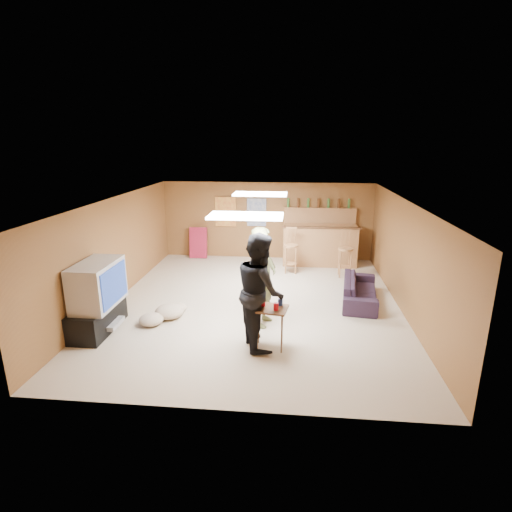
# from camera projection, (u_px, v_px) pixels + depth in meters

# --- Properties ---
(ground) EXTENTS (7.00, 7.00, 0.00)m
(ground) POSITION_uv_depth(u_px,v_px,m) (255.00, 304.00, 8.48)
(ground) COLOR #B8A68C
(ground) RESTS_ON ground
(ceiling) EXTENTS (6.00, 7.00, 0.02)m
(ceiling) POSITION_uv_depth(u_px,v_px,m) (255.00, 200.00, 7.86)
(ceiling) COLOR silver
(ceiling) RESTS_ON ground
(wall_back) EXTENTS (6.00, 0.02, 2.20)m
(wall_back) POSITION_uv_depth(u_px,v_px,m) (267.00, 221.00, 11.51)
(wall_back) COLOR brown
(wall_back) RESTS_ON ground
(wall_front) EXTENTS (6.00, 0.02, 2.20)m
(wall_front) POSITION_uv_depth(u_px,v_px,m) (226.00, 333.00, 4.83)
(wall_front) COLOR brown
(wall_front) RESTS_ON ground
(wall_left) EXTENTS (0.02, 7.00, 2.20)m
(wall_left) POSITION_uv_depth(u_px,v_px,m) (114.00, 250.00, 8.45)
(wall_left) COLOR brown
(wall_left) RESTS_ON ground
(wall_right) EXTENTS (0.02, 7.00, 2.20)m
(wall_right) POSITION_uv_depth(u_px,v_px,m) (406.00, 258.00, 7.89)
(wall_right) COLOR brown
(wall_right) RESTS_ON ground
(tv_stand) EXTENTS (0.55, 1.30, 0.50)m
(tv_stand) POSITION_uv_depth(u_px,v_px,m) (98.00, 318.00, 7.23)
(tv_stand) COLOR black
(tv_stand) RESTS_ON ground
(dvd_box) EXTENTS (0.35, 0.50, 0.08)m
(dvd_box) POSITION_uv_depth(u_px,v_px,m) (110.00, 323.00, 7.24)
(dvd_box) COLOR #B2B2B7
(dvd_box) RESTS_ON tv_stand
(tv_body) EXTENTS (0.60, 1.10, 0.80)m
(tv_body) POSITION_uv_depth(u_px,v_px,m) (98.00, 284.00, 7.04)
(tv_body) COLOR #B2B2B7
(tv_body) RESTS_ON tv_stand
(tv_screen) EXTENTS (0.02, 0.95, 0.65)m
(tv_screen) POSITION_uv_depth(u_px,v_px,m) (114.00, 285.00, 7.01)
(tv_screen) COLOR navy
(tv_screen) RESTS_ON tv_body
(bar_counter) EXTENTS (2.00, 0.60, 1.10)m
(bar_counter) POSITION_uv_depth(u_px,v_px,m) (320.00, 245.00, 11.00)
(bar_counter) COLOR #9B6538
(bar_counter) RESTS_ON ground
(bar_lip) EXTENTS (2.10, 0.12, 0.05)m
(bar_lip) POSITION_uv_depth(u_px,v_px,m) (321.00, 228.00, 10.61)
(bar_lip) COLOR #412715
(bar_lip) RESTS_ON bar_counter
(bar_shelf) EXTENTS (2.00, 0.18, 0.05)m
(bar_shelf) POSITION_uv_depth(u_px,v_px,m) (320.00, 208.00, 11.17)
(bar_shelf) COLOR #9B6538
(bar_shelf) RESTS_ON bar_backing
(bar_backing) EXTENTS (2.00, 0.14, 0.60)m
(bar_backing) POSITION_uv_depth(u_px,v_px,m) (320.00, 219.00, 11.27)
(bar_backing) COLOR #9B6538
(bar_backing) RESTS_ON bar_counter
(poster_left) EXTENTS (0.60, 0.03, 0.85)m
(poster_left) POSITION_uv_depth(u_px,v_px,m) (226.00, 212.00, 11.52)
(poster_left) COLOR #BF3F26
(poster_left) RESTS_ON wall_back
(poster_right) EXTENTS (0.55, 0.03, 0.80)m
(poster_right) POSITION_uv_depth(u_px,v_px,m) (257.00, 212.00, 11.43)
(poster_right) COLOR #334C99
(poster_right) RESTS_ON wall_back
(folding_chair_stack) EXTENTS (0.50, 0.26, 0.91)m
(folding_chair_stack) POSITION_uv_depth(u_px,v_px,m) (198.00, 243.00, 11.69)
(folding_chair_stack) COLOR #A01D3A
(folding_chair_stack) RESTS_ON ground
(ceiling_panel_front) EXTENTS (1.20, 0.60, 0.04)m
(ceiling_panel_front) POSITION_uv_depth(u_px,v_px,m) (246.00, 216.00, 6.44)
(ceiling_panel_front) COLOR white
(ceiling_panel_front) RESTS_ON ceiling
(ceiling_panel_back) EXTENTS (1.20, 0.60, 0.04)m
(ceiling_panel_back) POSITION_uv_depth(u_px,v_px,m) (260.00, 194.00, 9.02)
(ceiling_panel_back) COLOR white
(ceiling_panel_back) RESTS_ON ceiling
(person_olive) EXTENTS (0.58, 0.76, 1.87)m
(person_olive) POSITION_uv_depth(u_px,v_px,m) (263.00, 277.00, 7.31)
(person_olive) COLOR #64693D
(person_olive) RESTS_ON ground
(person_black) EXTENTS (1.00, 1.13, 1.94)m
(person_black) POSITION_uv_depth(u_px,v_px,m) (260.00, 291.00, 6.54)
(person_black) COLOR black
(person_black) RESTS_ON ground
(sofa) EXTENTS (0.92, 1.84, 0.51)m
(sofa) POSITION_uv_depth(u_px,v_px,m) (360.00, 290.00, 8.54)
(sofa) COLOR black
(sofa) RESTS_ON ground
(tray_table) EXTENTS (0.62, 0.53, 0.72)m
(tray_table) POSITION_uv_depth(u_px,v_px,m) (270.00, 328.00, 6.59)
(tray_table) COLOR #412715
(tray_table) RESTS_ON ground
(cup_red_near) EXTENTS (0.08, 0.08, 0.10)m
(cup_red_near) POSITION_uv_depth(u_px,v_px,m) (263.00, 303.00, 6.55)
(cup_red_near) COLOR red
(cup_red_near) RESTS_ON tray_table
(cup_red_far) EXTENTS (0.11, 0.11, 0.11)m
(cup_red_far) POSITION_uv_depth(u_px,v_px,m) (276.00, 307.00, 6.40)
(cup_red_far) COLOR red
(cup_red_far) RESTS_ON tray_table
(cup_blue) EXTENTS (0.11, 0.11, 0.12)m
(cup_blue) POSITION_uv_depth(u_px,v_px,m) (280.00, 302.00, 6.58)
(cup_blue) COLOR navy
(cup_blue) RESTS_ON tray_table
(bar_stool_left) EXTENTS (0.52, 0.52, 1.30)m
(bar_stool_left) POSITION_uv_depth(u_px,v_px,m) (291.00, 248.00, 10.31)
(bar_stool_left) COLOR #9B6538
(bar_stool_left) RESTS_ON ground
(bar_stool_right) EXTENTS (0.37, 0.37, 1.13)m
(bar_stool_right) POSITION_uv_depth(u_px,v_px,m) (345.00, 255.00, 10.03)
(bar_stool_right) COLOR #9B6538
(bar_stool_right) RESTS_ON ground
(cushion_near_tv) EXTENTS (0.68, 0.68, 0.25)m
(cushion_near_tv) POSITION_uv_depth(u_px,v_px,m) (169.00, 311.00, 7.80)
(cushion_near_tv) COLOR tan
(cushion_near_tv) RESTS_ON ground
(cushion_mid) EXTENTS (0.47, 0.47, 0.19)m
(cushion_mid) POSITION_uv_depth(u_px,v_px,m) (176.00, 308.00, 8.03)
(cushion_mid) COLOR tan
(cushion_mid) RESTS_ON ground
(cushion_far) EXTENTS (0.49, 0.49, 0.21)m
(cushion_far) POSITION_uv_depth(u_px,v_px,m) (151.00, 319.00, 7.50)
(cushion_far) COLOR tan
(cushion_far) RESTS_ON ground
(bottle_row) EXTENTS (1.76, 0.08, 0.26)m
(bottle_row) POSITION_uv_depth(u_px,v_px,m) (318.00, 203.00, 11.11)
(bottle_row) COLOR #3F7233
(bottle_row) RESTS_ON bar_shelf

